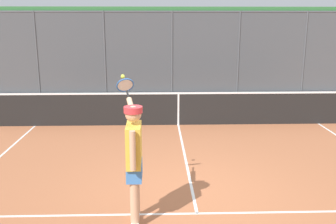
# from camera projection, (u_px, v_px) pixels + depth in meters

# --- Properties ---
(ground_plane) EXTENTS (60.00, 60.00, 0.00)m
(ground_plane) POSITION_uv_depth(u_px,v_px,m) (193.00, 195.00, 6.63)
(ground_plane) COLOR #A8603D
(court_line_markings) EXTENTS (8.33, 9.50, 0.01)m
(court_line_markings) POSITION_uv_depth(u_px,v_px,m) (199.00, 224.00, 5.67)
(court_line_markings) COLOR white
(court_line_markings) RESTS_ON ground
(fence_backdrop) EXTENTS (18.79, 1.37, 3.47)m
(fence_backdrop) POSITION_uv_depth(u_px,v_px,m) (172.00, 51.00, 15.50)
(fence_backdrop) COLOR #474C51
(fence_backdrop) RESTS_ON ground
(tennis_net) EXTENTS (10.70, 0.09, 1.07)m
(tennis_net) POSITION_uv_depth(u_px,v_px,m) (178.00, 108.00, 10.94)
(tennis_net) COLOR #2D2D2D
(tennis_net) RESTS_ON ground
(tennis_player) EXTENTS (0.48, 1.46, 2.10)m
(tennis_player) POSITION_uv_depth(u_px,v_px,m) (134.00, 155.00, 5.50)
(tennis_player) COLOR silver
(tennis_player) RESTS_ON ground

